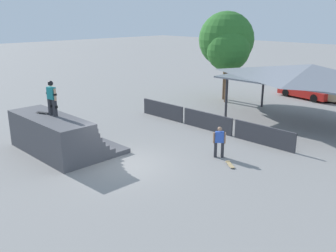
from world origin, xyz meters
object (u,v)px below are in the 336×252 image
object	(u,v)px
skateboard_on_ground	(230,164)
tree_beside_pavilion	(226,40)
skateboard_on_deck	(44,113)
tree_far_back	(228,50)
skater_on_deck	(52,96)
parked_car_red	(306,91)
bystander_walking	(219,140)

from	to	relation	value
skateboard_on_ground	tree_beside_pavilion	bearing A→B (deg)	-16.00
skateboard_on_deck	tree_far_back	world-z (taller)	tree_far_back
skater_on_deck	tree_far_back	xyz separation A→B (m)	(-0.79, 15.26, 1.21)
parked_car_red	tree_beside_pavilion	bearing A→B (deg)	-121.12
skateboard_on_deck	parked_car_red	bearing A→B (deg)	56.75
skater_on_deck	skateboard_on_ground	xyz separation A→B (m)	(7.28, 4.78, -2.84)
skateboard_on_ground	tree_beside_pavilion	world-z (taller)	tree_beside_pavilion
skateboard_on_deck	tree_beside_pavilion	world-z (taller)	tree_beside_pavilion
skateboard_on_deck	bystander_walking	distance (m)	8.85
bystander_walking	tree_beside_pavilion	bearing A→B (deg)	-94.63
skateboard_on_deck	bystander_walking	size ratio (longest dim) A/B	0.54
bystander_walking	parked_car_red	bearing A→B (deg)	-119.01
bystander_walking	tree_beside_pavilion	distance (m)	13.78
tree_far_back	tree_beside_pavilion	bearing A→B (deg)	136.52
bystander_walking	parked_car_red	size ratio (longest dim) A/B	0.33
skateboard_on_deck	bystander_walking	world-z (taller)	skateboard_on_deck
tree_far_back	parked_car_red	bearing A→B (deg)	57.28
skater_on_deck	tree_far_back	distance (m)	15.33
skateboard_on_deck	skateboard_on_ground	bearing A→B (deg)	8.31
bystander_walking	tree_far_back	size ratio (longest dim) A/B	0.27
tree_beside_pavilion	tree_far_back	distance (m)	1.20
skater_on_deck	skateboard_on_deck	distance (m)	1.15
bystander_walking	skateboard_on_ground	bearing A→B (deg)	114.11
skater_on_deck	tree_beside_pavilion	xyz separation A→B (m)	(-1.51, 15.93, 1.90)
skateboard_on_ground	parked_car_red	bearing A→B (deg)	-39.52
skater_on_deck	parked_car_red	bearing A→B (deg)	72.89
skateboard_on_deck	parked_car_red	xyz separation A→B (m)	(3.64, 21.29, -1.35)
skater_on_deck	tree_beside_pavilion	size ratio (longest dim) A/B	0.25
tree_beside_pavilion	tree_far_back	world-z (taller)	tree_beside_pavilion
skateboard_on_deck	skateboard_on_ground	xyz separation A→B (m)	(7.93, 4.93, -1.90)
skateboard_on_ground	bystander_walking	bearing A→B (deg)	10.56
skater_on_deck	skateboard_on_deck	xyz separation A→B (m)	(-0.65, -0.15, -0.94)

